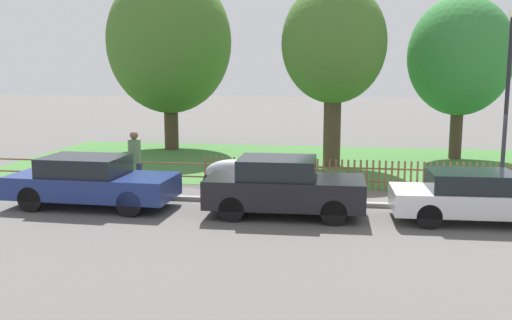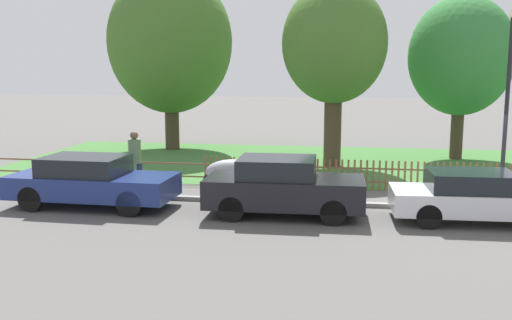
# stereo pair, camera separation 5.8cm
# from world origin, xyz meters

# --- Properties ---
(ground_plane) EXTENTS (120.00, 120.00, 0.00)m
(ground_plane) POSITION_xyz_m (0.00, 0.00, 0.00)
(ground_plane) COLOR #565451
(kerb_stone) EXTENTS (32.06, 0.20, 0.12)m
(kerb_stone) POSITION_xyz_m (0.00, 0.10, 0.06)
(kerb_stone) COLOR gray
(kerb_stone) RESTS_ON ground
(grass_strip) EXTENTS (32.06, 9.73, 0.01)m
(grass_strip) POSITION_xyz_m (0.00, 7.14, 0.01)
(grass_strip) COLOR #3D7033
(grass_strip) RESTS_ON ground
(park_fence) EXTENTS (32.06, 0.05, 0.94)m
(park_fence) POSITION_xyz_m (0.00, 2.28, 0.47)
(park_fence) COLOR brown
(park_fence) RESTS_ON ground
(parked_car_silver_hatchback) EXTENTS (4.48, 1.90, 1.38)m
(parked_car_silver_hatchback) POSITION_xyz_m (-9.79, -1.05, 0.72)
(parked_car_silver_hatchback) COLOR navy
(parked_car_silver_hatchback) RESTS_ON ground
(parked_car_black_saloon) EXTENTS (4.02, 1.81, 1.49)m
(parked_car_black_saloon) POSITION_xyz_m (-4.57, -1.15, 0.75)
(parked_car_black_saloon) COLOR black
(parked_car_black_saloon) RESTS_ON ground
(parked_car_navy_estate) EXTENTS (4.20, 1.76, 1.26)m
(parked_car_navy_estate) POSITION_xyz_m (0.14, -1.07, 0.64)
(parked_car_navy_estate) COLOR silver
(parked_car_navy_estate) RESTS_ON ground
(covered_motorcycle) EXTENTS (1.84, 0.85, 1.01)m
(covered_motorcycle) POSITION_xyz_m (-6.33, 1.36, 0.62)
(covered_motorcycle) COLOR black
(covered_motorcycle) RESTS_ON ground
(tree_nearest_kerb) EXTENTS (5.59, 5.59, 8.11)m
(tree_nearest_kerb) POSITION_xyz_m (-10.96, 10.02, 4.88)
(tree_nearest_kerb) COLOR #473828
(tree_nearest_kerb) RESTS_ON ground
(tree_behind_motorcycle) EXTENTS (3.92, 3.92, 6.90)m
(tree_behind_motorcycle) POSITION_xyz_m (-3.54, 6.62, 4.59)
(tree_behind_motorcycle) COLOR #473828
(tree_behind_motorcycle) RESTS_ON ground
(tree_mid_park) EXTENTS (4.19, 4.19, 6.62)m
(tree_mid_park) POSITION_xyz_m (1.48, 9.14, 4.19)
(tree_mid_park) COLOR #473828
(tree_mid_park) RESTS_ON ground
(pedestrian_near_fence) EXTENTS (0.43, 0.41, 1.87)m
(pedestrian_near_fence) POSITION_xyz_m (-9.26, 0.86, 1.06)
(pedestrian_near_fence) COLOR #2D3351
(pedestrian_near_fence) RESTS_ON ground
(street_lamp) EXTENTS (0.20, 0.79, 5.20)m
(street_lamp) POSITION_xyz_m (1.18, 0.71, 3.32)
(street_lamp) COLOR black
(street_lamp) RESTS_ON ground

